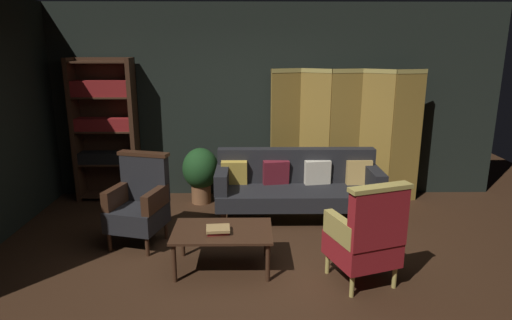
# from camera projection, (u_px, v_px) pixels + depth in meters

# --- Properties ---
(ground_plane) EXTENTS (10.00, 10.00, 0.00)m
(ground_plane) POSITION_uv_depth(u_px,v_px,m) (257.00, 270.00, 4.53)
(ground_plane) COLOR #331E11
(back_wall) EXTENTS (7.20, 0.10, 2.80)m
(back_wall) POSITION_uv_depth(u_px,v_px,m) (255.00, 102.00, 6.54)
(back_wall) COLOR black
(back_wall) RESTS_ON ground_plane
(folding_screen) EXTENTS (2.15, 0.38, 1.90)m
(folding_screen) POSITION_uv_depth(u_px,v_px,m) (345.00, 134.00, 6.35)
(folding_screen) COLOR olive
(folding_screen) RESTS_ON ground_plane
(bookshelf) EXTENTS (0.90, 0.32, 2.05)m
(bookshelf) POSITION_uv_depth(u_px,v_px,m) (105.00, 126.00, 6.34)
(bookshelf) COLOR #382114
(bookshelf) RESTS_ON ground_plane
(velvet_couch) EXTENTS (2.12, 0.78, 0.88)m
(velvet_couch) POSITION_uv_depth(u_px,v_px,m) (297.00, 183.00, 5.82)
(velvet_couch) COLOR #382114
(velvet_couch) RESTS_ON ground_plane
(coffee_table) EXTENTS (1.00, 0.64, 0.42)m
(coffee_table) POSITION_uv_depth(u_px,v_px,m) (222.00, 234.00, 4.47)
(coffee_table) COLOR #382114
(coffee_table) RESTS_ON ground_plane
(armchair_gilt_accent) EXTENTS (0.74, 0.73, 1.04)m
(armchair_gilt_accent) POSITION_uv_depth(u_px,v_px,m) (366.00, 236.00, 4.15)
(armchair_gilt_accent) COLOR tan
(armchair_gilt_accent) RESTS_ON ground_plane
(armchair_wing_left) EXTENTS (0.71, 0.71, 1.04)m
(armchair_wing_left) POSITION_uv_depth(u_px,v_px,m) (139.00, 202.00, 5.03)
(armchair_wing_left) COLOR #382114
(armchair_wing_left) RESTS_ON ground_plane
(potted_plant) EXTENTS (0.51, 0.51, 0.81)m
(potted_plant) POSITION_uv_depth(u_px,v_px,m) (201.00, 171.00, 6.33)
(potted_plant) COLOR brown
(potted_plant) RESTS_ON ground_plane
(book_red_leather) EXTENTS (0.23, 0.18, 0.03)m
(book_red_leather) POSITION_uv_depth(u_px,v_px,m) (218.00, 231.00, 4.39)
(book_red_leather) COLOR maroon
(book_red_leather) RESTS_ON coffee_table
(book_tan_leather) EXTENTS (0.25, 0.21, 0.03)m
(book_tan_leather) POSITION_uv_depth(u_px,v_px,m) (218.00, 229.00, 4.39)
(book_tan_leather) COLOR #9E7A47
(book_tan_leather) RESTS_ON book_red_leather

